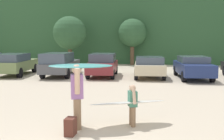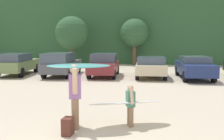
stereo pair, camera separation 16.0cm
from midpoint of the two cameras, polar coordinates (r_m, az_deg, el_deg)
hillside_ridge at (r=32.72m, az=8.09°, el=8.36°), size 108.00×12.00×7.11m
tree_center at (r=25.68m, az=-8.52°, el=7.89°), size 3.18×3.18×4.70m
tree_far_right at (r=26.05m, az=5.07°, el=7.96°), size 2.76×2.76×4.53m
parked_car_olive_green at (r=19.44m, az=-19.68°, el=1.36°), size 2.40×4.61×1.50m
parked_car_dark_gray at (r=18.14m, az=-10.68°, el=1.39°), size 2.31×4.95×1.59m
parked_car_maroon at (r=17.64m, az=-1.45°, el=1.24°), size 2.08×4.13×1.53m
parked_car_champagne at (r=17.23m, az=8.63°, el=0.80°), size 2.14×4.08×1.36m
parked_car_navy at (r=17.29m, az=17.62°, el=0.66°), size 2.21×4.60×1.42m
person_adult at (r=7.24m, az=-7.43°, el=-4.80°), size 0.45×0.68×1.75m
person_child at (r=7.41m, az=4.63°, el=-7.10°), size 0.30×0.54×1.17m
surfboard_teal at (r=7.21m, az=-6.63°, el=0.92°), size 1.81×0.90×0.14m
surfboard_white at (r=7.51m, az=3.66°, el=-7.10°), size 2.26×1.47×0.20m
backpack_dropped at (r=6.89m, az=-8.88°, el=-11.98°), size 0.24×0.34×0.45m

